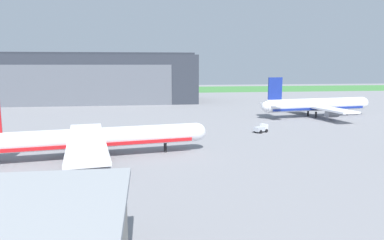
% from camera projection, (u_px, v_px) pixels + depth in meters
% --- Properties ---
extents(ground_plane, '(440.00, 440.00, 0.00)m').
position_uv_depth(ground_plane, '(144.00, 153.00, 66.05)').
color(ground_plane, gray).
extents(grass_field_strip, '(440.00, 56.00, 0.08)m').
position_uv_depth(grass_field_strip, '(145.00, 90.00, 231.28)').
color(grass_field_strip, '#43843F').
rests_on(grass_field_strip, ground_plane).
extents(maintenance_hangar, '(94.04, 32.91, 21.62)m').
position_uv_depth(maintenance_hangar, '(88.00, 78.00, 154.89)').
color(maintenance_hangar, '#2D333D').
rests_on(maintenance_hangar, ground_plane).
extents(airliner_near_right, '(41.88, 33.71, 11.29)m').
position_uv_depth(airliner_near_right, '(90.00, 139.00, 62.18)').
color(airliner_near_right, silver).
rests_on(airliner_near_right, ground_plane).
extents(airliner_far_left, '(38.10, 34.20, 12.59)m').
position_uv_depth(airliner_far_left, '(316.00, 105.00, 111.32)').
color(airliner_far_left, white).
rests_on(airliner_far_left, ground_plane).
extents(fuel_bowser, '(3.99, 3.44, 1.97)m').
position_uv_depth(fuel_bowser, '(261.00, 128.00, 85.97)').
color(fuel_bowser, silver).
rests_on(fuel_bowser, ground_plane).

